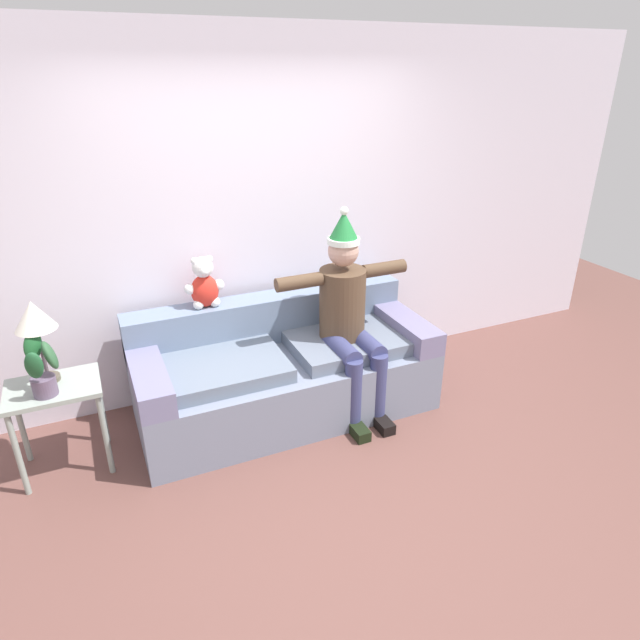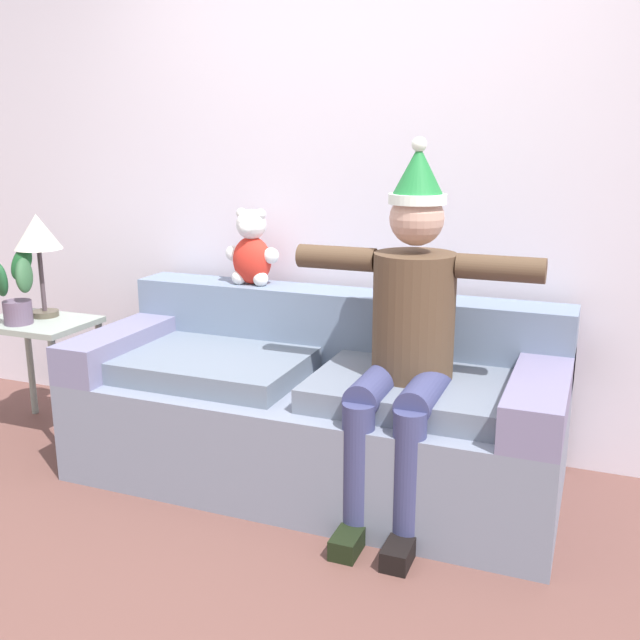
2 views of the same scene
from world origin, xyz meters
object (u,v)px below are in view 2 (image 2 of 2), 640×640
(couch, at_px, (318,407))
(table_lamp, at_px, (38,237))
(potted_plant, at_px, (16,289))
(person_seated, at_px, (407,330))
(teddy_bear, at_px, (252,250))
(side_table, at_px, (39,340))

(couch, relative_size, table_lamp, 4.03)
(potted_plant, bearing_deg, person_seated, 0.03)
(table_lamp, relative_size, potted_plant, 1.34)
(person_seated, distance_m, table_lamp, 2.04)
(person_seated, distance_m, teddy_bear, 1.05)
(person_seated, height_order, side_table, person_seated)
(side_table, xyz_separation_m, potted_plant, (-0.02, -0.09, 0.29))
(potted_plant, bearing_deg, table_lamp, 87.63)
(table_lamp, bearing_deg, person_seated, -4.89)
(table_lamp, height_order, potted_plant, table_lamp)
(table_lamp, bearing_deg, potted_plant, -92.37)
(couch, xyz_separation_m, person_seated, (0.45, -0.16, 0.45))
(couch, bearing_deg, teddy_bear, 147.94)
(side_table, bearing_deg, person_seated, -2.57)
(couch, distance_m, side_table, 1.56)
(couch, distance_m, person_seated, 0.66)
(teddy_bear, bearing_deg, side_table, -160.94)
(teddy_bear, distance_m, potted_plant, 1.20)
(side_table, distance_m, potted_plant, 0.30)
(teddy_bear, distance_m, table_lamp, 1.12)
(teddy_bear, relative_size, side_table, 0.62)
(person_seated, relative_size, potted_plant, 3.82)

